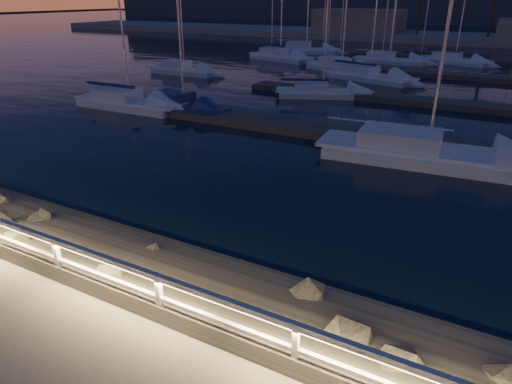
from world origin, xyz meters
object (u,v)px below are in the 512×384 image
(guard_rail, at_px, (119,272))
(sailboat_m, at_px, (305,49))
(sailboat_k, at_px, (388,59))
(sailboat_f, at_px, (320,91))
(sailboat_c, at_px, (421,151))
(sailboat_j, at_px, (340,67))
(sailboat_b, at_px, (127,101))
(sailboat_g, at_px, (367,75))
(sailboat_n, at_px, (453,60))
(sailboat_e, at_px, (183,69))
(sailboat_a, at_px, (182,104))
(sailboat_i, at_px, (279,56))

(guard_rail, xyz_separation_m, sailboat_m, (-16.81, 48.81, -0.90))
(sailboat_k, bearing_deg, sailboat_m, 158.49)
(sailboat_f, distance_m, sailboat_m, 26.42)
(sailboat_c, height_order, sailboat_f, sailboat_c)
(sailboat_j, bearing_deg, sailboat_b, -83.41)
(sailboat_g, bearing_deg, sailboat_n, 87.40)
(guard_rail, distance_m, sailboat_j, 37.86)
(guard_rail, height_order, sailboat_g, sailboat_g)
(sailboat_e, relative_size, sailboat_f, 1.03)
(sailboat_f, bearing_deg, sailboat_a, -150.45)
(sailboat_a, bearing_deg, sailboat_f, 66.22)
(sailboat_b, relative_size, sailboat_e, 1.13)
(sailboat_a, xyz_separation_m, sailboat_c, (15.00, -2.63, 0.05))
(sailboat_b, height_order, sailboat_g, sailboat_g)
(sailboat_j, bearing_deg, sailboat_g, -19.99)
(sailboat_a, bearing_deg, sailboat_e, 140.33)
(sailboat_a, xyz_separation_m, sailboat_g, (7.04, 16.43, 0.01))
(sailboat_a, distance_m, sailboat_g, 17.88)
(sailboat_b, bearing_deg, sailboat_f, 42.96)
(sailboat_i, bearing_deg, sailboat_n, 36.49)
(sailboat_g, distance_m, sailboat_i, 14.51)
(sailboat_e, distance_m, sailboat_j, 14.79)
(sailboat_j, xyz_separation_m, sailboat_n, (8.68, 10.59, -0.02))
(sailboat_m, bearing_deg, sailboat_b, -97.51)
(sailboat_c, distance_m, sailboat_n, 33.39)
(sailboat_m, bearing_deg, sailboat_i, -99.15)
(sailboat_f, bearing_deg, sailboat_n, 51.67)
(sailboat_n, bearing_deg, sailboat_e, -119.56)
(sailboat_a, relative_size, sailboat_n, 0.92)
(sailboat_k, bearing_deg, sailboat_b, -109.51)
(sailboat_e, bearing_deg, sailboat_g, 17.67)
(guard_rail, xyz_separation_m, sailboat_f, (-5.34, 25.01, -0.98))
(sailboat_a, relative_size, sailboat_j, 0.86)
(guard_rail, distance_m, sailboat_c, 14.79)
(sailboat_c, height_order, sailboat_n, sailboat_c)
(sailboat_e, distance_m, sailboat_i, 13.25)
(sailboat_m, xyz_separation_m, sailboat_n, (17.44, -1.24, -0.05))
(sailboat_i, xyz_separation_m, sailboat_j, (8.53, -4.22, -0.03))
(sailboat_c, distance_m, sailboat_i, 33.62)
(sailboat_i, xyz_separation_m, sailboat_m, (-0.23, 7.60, -0.00))
(sailboat_n, bearing_deg, sailboat_i, -141.95)
(sailboat_c, distance_m, sailboat_f, 13.93)
(guard_rail, distance_m, sailboat_e, 34.85)
(sailboat_f, relative_size, sailboat_i, 0.82)
(sailboat_k, relative_size, sailboat_m, 0.94)
(sailboat_e, relative_size, sailboat_i, 0.85)
(sailboat_g, height_order, sailboat_j, sailboat_g)
(guard_rail, bearing_deg, sailboat_m, 109.00)
(sailboat_j, relative_size, sailboat_m, 0.98)
(guard_rail, height_order, sailboat_m, sailboat_m)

